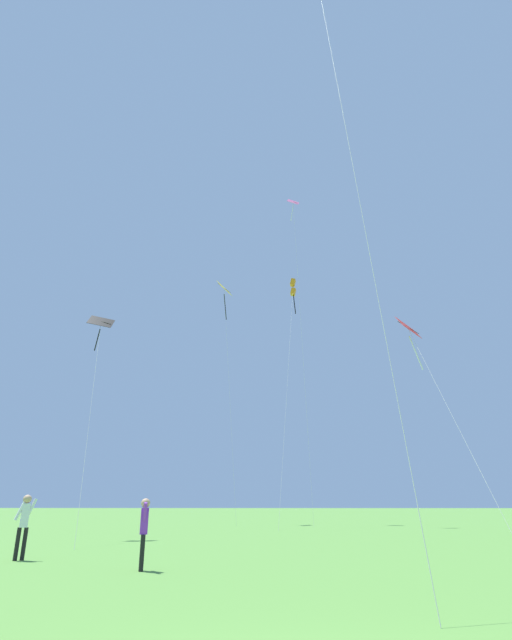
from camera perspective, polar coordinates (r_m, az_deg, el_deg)
kite_red_high at (r=25.53m, az=17.45°, el=-1.86°), size 1.47×7.42×10.40m
kite_pink_low at (r=49.01m, az=4.40°, el=10.99°), size 1.24×5.46×30.22m
kite_yellow_diamond at (r=48.87m, az=-3.60°, el=2.49°), size 2.71×6.20×22.40m
kite_orange_box at (r=49.25m, az=4.27°, el=3.60°), size 2.09×12.02×22.55m
kite_black_large at (r=29.00m, az=-17.49°, el=-1.04°), size 3.17×7.08×11.70m
person_far_back at (r=13.92m, az=-12.74°, el=-22.12°), size 0.24×0.54×1.69m
person_with_spool at (r=17.46m, az=-25.06°, el=-20.11°), size 0.55×0.36×1.82m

